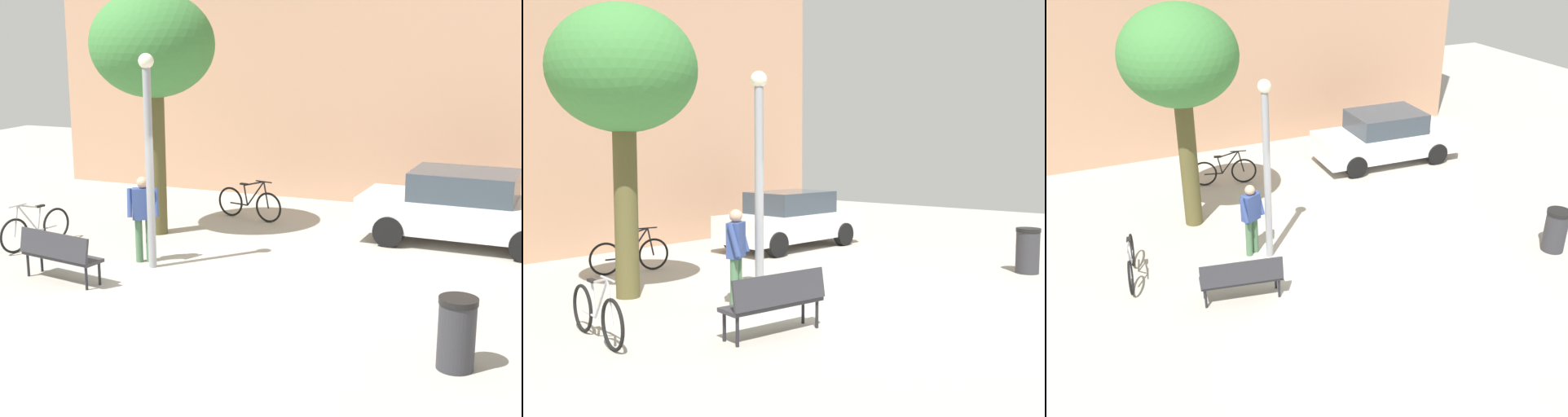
{
  "view_description": "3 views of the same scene",
  "coord_description": "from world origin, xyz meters",
  "views": [
    {
      "loc": [
        5.56,
        -11.18,
        4.34
      ],
      "look_at": [
        0.48,
        1.57,
        1.12
      ],
      "focal_mm": 52.15,
      "sensor_mm": 36.0,
      "label": 1
    },
    {
      "loc": [
        -8.92,
        -6.4,
        2.63
      ],
      "look_at": [
        0.18,
        1.58,
        1.52
      ],
      "focal_mm": 42.55,
      "sensor_mm": 36.0,
      "label": 2
    },
    {
      "loc": [
        -5.36,
        -10.0,
        6.91
      ],
      "look_at": [
        -0.56,
        0.56,
        1.09
      ],
      "focal_mm": 41.2,
      "sensor_mm": 36.0,
      "label": 3
    }
  ],
  "objects": [
    {
      "name": "person_by_lamppost",
      "position": [
        -1.7,
        1.0,
        0.97
      ],
      "size": [
        0.63,
        0.48,
        1.67
      ],
      "color": "#47704C",
      "rests_on": "ground_plane"
    },
    {
      "name": "bicycle_black",
      "position": [
        -1.13,
        4.89,
        0.38
      ],
      "size": [
        1.77,
        0.46,
        0.97
      ],
      "color": "black",
      "rests_on": "ground_plane"
    },
    {
      "name": "lamppost",
      "position": [
        -1.39,
        0.76,
        2.26
      ],
      "size": [
        0.28,
        0.28,
        3.97
      ],
      "color": "gray",
      "rests_on": "ground_plane"
    },
    {
      "name": "building_facade",
      "position": [
        0.0,
        8.55,
        4.92
      ],
      "size": [
        15.92,
        2.0,
        9.83
      ],
      "primitive_type": "cube",
      "color": "tan",
      "rests_on": "ground_plane"
    },
    {
      "name": "ground_plane",
      "position": [
        0.0,
        0.0,
        0.0
      ],
      "size": [
        36.0,
        36.0,
        0.0
      ],
      "primitive_type": "plane",
      "color": "#A8A399"
    },
    {
      "name": "parked_car_white",
      "position": [
        3.81,
        4.54,
        0.77
      ],
      "size": [
        4.26,
        1.94,
        1.55
      ],
      "color": "silver",
      "rests_on": "ground_plane"
    },
    {
      "name": "bicycle_silver",
      "position": [
        -4.32,
        1.09,
        0.38
      ],
      "size": [
        0.39,
        1.79,
        0.97
      ],
      "color": "black",
      "rests_on": "ground_plane"
    },
    {
      "name": "park_bench",
      "position": [
        -2.49,
        -0.61,
        0.55
      ],
      "size": [
        1.66,
        0.74,
        0.92
      ],
      "color": "#2D2D33",
      "rests_on": "ground_plane"
    },
    {
      "name": "trash_bin",
      "position": [
        4.52,
        -1.65,
        0.5
      ],
      "size": [
        0.52,
        0.52,
        0.99
      ],
      "color": "#2D2D33",
      "rests_on": "ground_plane"
    },
    {
      "name": "plaza_tree",
      "position": [
        -2.52,
        2.97,
        3.99
      ],
      "size": [
        2.62,
        2.62,
        5.2
      ],
      "color": "brown",
      "rests_on": "ground_plane"
    }
  ]
}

